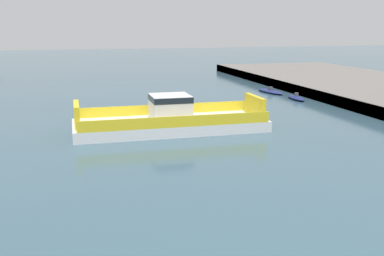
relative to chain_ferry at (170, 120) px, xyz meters
name	(u,v)px	position (x,y,z in m)	size (l,w,h in m)	color
chain_ferry	(170,120)	(0.00, 0.00, 0.00)	(19.99, 7.21, 3.77)	silver
moored_boat_near_right	(270,91)	(21.73, 21.84, -0.87)	(2.84, 6.89, 1.00)	navy
moored_boat_far_right	(296,98)	(22.37, 14.35, -0.83)	(1.68, 4.89, 1.08)	navy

